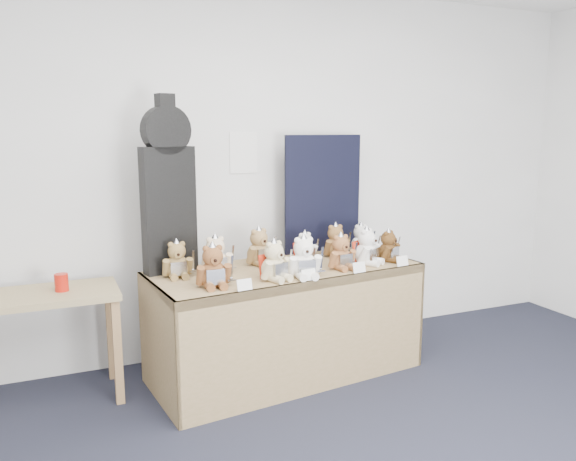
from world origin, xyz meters
name	(u,v)px	position (x,y,z in m)	size (l,w,h in m)	color
room_shell	(244,153)	(0.06, 2.49, 1.50)	(6.00, 6.00, 6.00)	white
display_table	(291,293)	(0.17, 1.86, 0.59)	(1.88, 0.96, 0.75)	olive
side_table	(47,312)	(-1.33, 2.12, 0.58)	(0.84, 0.47, 0.70)	#947A4F
guitar_case	(168,187)	(-0.57, 2.13, 1.31)	(0.36, 0.18, 1.14)	black
navy_board	(323,194)	(0.64, 2.33, 1.19)	(0.66, 0.02, 0.88)	black
red_cup	(61,282)	(-1.24, 2.12, 0.76)	(0.08, 0.08, 0.11)	red
teddy_front_far_left	(213,268)	(-0.41, 1.67, 0.87)	(0.23, 0.19, 0.29)	brown
teddy_front_left	(275,263)	(-0.02, 1.67, 0.86)	(0.23, 0.22, 0.28)	beige
teddy_front_centre	(304,259)	(0.17, 1.66, 0.87)	(0.24, 0.20, 0.30)	white
teddy_front_right	(341,253)	(0.49, 1.76, 0.86)	(0.22, 0.19, 0.27)	#915C37
teddy_front_far_right	(367,248)	(0.72, 1.81, 0.87)	(0.24, 0.23, 0.29)	white
teddy_front_end	(389,247)	(0.91, 1.83, 0.85)	(0.21, 0.20, 0.25)	#53371C
teddy_back_left	(216,257)	(-0.32, 1.95, 0.87)	(0.23, 0.19, 0.28)	beige
teddy_back_centre_left	(260,248)	(0.03, 2.09, 0.87)	(0.24, 0.22, 0.29)	#9F7E4F
teddy_back_centre_right	(305,249)	(0.36, 2.04, 0.85)	(0.20, 0.18, 0.24)	white
teddy_back_right	(336,242)	(0.63, 2.11, 0.86)	(0.22, 0.18, 0.27)	brown
teddy_back_end	(361,240)	(0.85, 2.11, 0.85)	(0.21, 0.18, 0.26)	silver
teddy_back_far_left	(177,261)	(-0.56, 1.97, 0.86)	(0.21, 0.17, 0.26)	olive
entry_card_a	(245,285)	(-0.27, 1.52, 0.79)	(0.09, 0.00, 0.07)	white
entry_card_b	(309,275)	(0.17, 1.57, 0.79)	(0.10, 0.00, 0.07)	white
entry_card_c	(359,267)	(0.55, 1.62, 0.79)	(0.10, 0.00, 0.07)	white
entry_card_d	(402,261)	(0.91, 1.66, 0.79)	(0.10, 0.00, 0.07)	white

